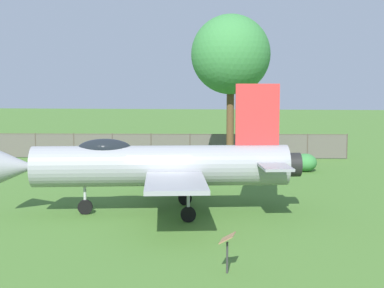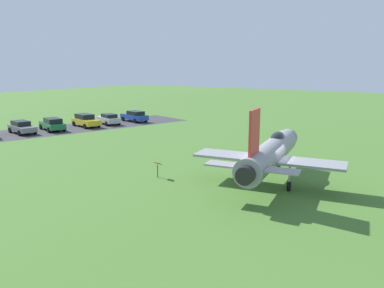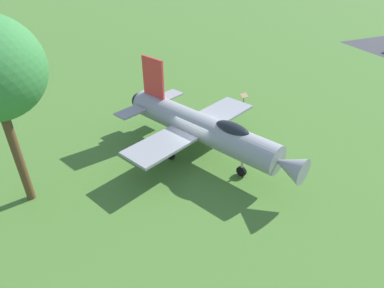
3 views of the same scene
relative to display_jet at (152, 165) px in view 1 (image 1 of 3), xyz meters
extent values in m
plane|color=#47722D|center=(0.35, 0.06, -2.03)|extent=(200.00, 200.00, 0.00)
cylinder|color=gray|center=(0.35, 0.06, -0.04)|extent=(10.54, 3.27, 1.66)
cone|color=gray|center=(-5.39, -0.85, -0.04)|extent=(1.80, 1.65, 1.41)
cylinder|color=black|center=(5.74, 0.91, -0.04)|extent=(0.75, 1.08, 1.00)
ellipsoid|color=black|center=(-1.91, -0.30, 0.67)|extent=(2.31, 1.23, 0.84)
cube|color=red|center=(4.26, 0.67, 2.05)|extent=(1.80, 0.42, 2.52)
cube|color=gray|center=(1.30, -2.65, -0.25)|extent=(2.76, 4.27, 0.16)
cube|color=gray|center=(0.42, 2.92, -0.25)|extent=(2.76, 4.27, 0.16)
cube|color=gray|center=(4.94, -0.97, 0.12)|extent=(1.37, 1.95, 0.10)
cube|color=gray|center=(4.40, 2.45, 0.12)|extent=(1.37, 1.95, 0.10)
cylinder|color=#A5A8AD|center=(-2.74, -0.43, -0.97)|extent=(0.12, 0.12, 1.52)
cylinder|color=black|center=(-2.74, -0.43, -1.73)|extent=(0.62, 0.27, 0.60)
cylinder|color=#A5A8AD|center=(1.62, -1.29, -0.97)|extent=(0.12, 0.12, 1.52)
cylinder|color=black|center=(1.62, -1.29, -1.73)|extent=(0.62, 0.27, 0.60)
cylinder|color=#A5A8AD|center=(1.14, 1.73, -0.97)|extent=(0.12, 0.12, 1.52)
cylinder|color=black|center=(1.14, 1.73, -1.73)|extent=(0.62, 0.27, 0.60)
cylinder|color=brown|center=(2.85, 9.48, 0.86)|extent=(0.42, 0.42, 5.78)
ellipsoid|color=#387F3D|center=(2.85, 9.48, 4.98)|extent=(4.48, 4.65, 4.51)
cylinder|color=#4C4238|center=(10.97, 18.11, -1.12)|extent=(0.08, 0.08, 1.81)
cylinder|color=#4C4238|center=(8.15, 17.90, -1.12)|extent=(0.08, 0.08, 1.81)
cylinder|color=#4C4238|center=(5.33, 17.69, -1.12)|extent=(0.08, 0.08, 1.81)
cylinder|color=#4C4238|center=(2.51, 17.49, -1.12)|extent=(0.08, 0.08, 1.81)
cylinder|color=#4C4238|center=(-0.30, 17.28, -1.12)|extent=(0.08, 0.08, 1.81)
cylinder|color=#4C4238|center=(-3.12, 17.08, -1.12)|extent=(0.08, 0.08, 1.81)
cylinder|color=#4C4238|center=(-5.94, 16.87, -1.12)|extent=(0.08, 0.08, 1.81)
cylinder|color=#4C4238|center=(-8.76, 16.67, -1.12)|extent=(0.08, 0.08, 1.81)
cylinder|color=#4C4238|center=(-11.57, 16.46, -1.12)|extent=(0.08, 0.08, 1.81)
cylinder|color=#4C4238|center=(-1.71, 17.18, -0.27)|extent=(25.36, 1.90, 0.05)
cube|color=#59544C|center=(-1.71, 17.18, -1.12)|extent=(25.36, 1.87, 1.73)
ellipsoid|color=#235B26|center=(-2.96, 13.25, -1.72)|extent=(1.27, 1.40, 0.61)
ellipsoid|color=#387F3D|center=(7.41, 11.97, -1.48)|extent=(1.40, 1.49, 1.10)
cylinder|color=#333333|center=(3.34, -6.96, -1.58)|extent=(0.06, 0.06, 0.90)
cube|color=olive|center=(3.34, -6.96, -1.01)|extent=(0.47, 0.65, 0.25)
camera|label=1|loc=(3.89, -21.92, 3.23)|focal=51.27mm
camera|label=2|loc=(23.63, 9.33, 5.63)|focal=35.96mm
camera|label=3|loc=(-12.78, 11.27, 9.73)|focal=31.23mm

